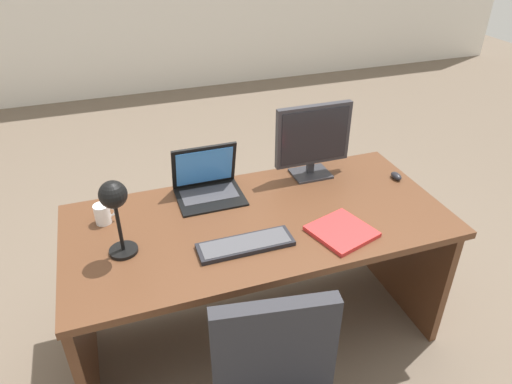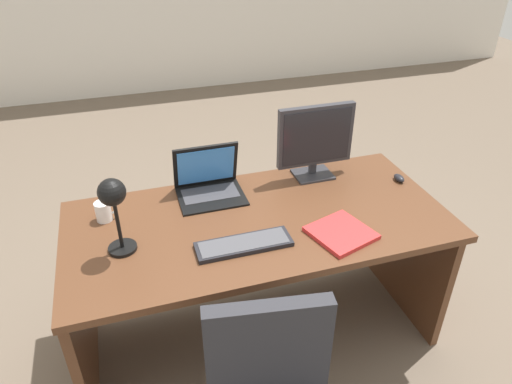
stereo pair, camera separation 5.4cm
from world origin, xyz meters
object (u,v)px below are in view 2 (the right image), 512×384
Objects in this scene: mouse at (399,178)px; book at (341,233)px; desk_lamp at (114,202)px; desk at (255,248)px; monitor at (315,139)px; coffee_mug at (104,211)px; laptop at (208,179)px; keyboard at (244,244)px.

mouse reaches higher than book.
desk is at bearing 11.15° from desk_lamp.
desk_lamp reaches higher than desk.
desk_lamp is at bearing -160.23° from monitor.
coffee_mug is (-0.68, 0.15, 0.26)m from desk.
laptop reaches higher than desk.
book is at bearing -6.65° from keyboard.
desk_lamp is at bearing 167.73° from keyboard.
laptop is 1.00m from mouse.
keyboard is at bearing -84.41° from laptop.
monitor is at bearing 19.77° from desk_lamp.
keyboard is 0.67m from coffee_mug.
coffee_mug is (-0.51, -0.10, -0.03)m from laptop.
keyboard is 0.43m from book.
coffee_mug is (-0.56, 0.38, 0.04)m from keyboard.
monitor is 1.13× the size of desk_lamp.
coffee_mug reaches higher than book.
mouse reaches higher than keyboard.
mouse is at bearing 3.96° from desk.
monitor is 0.59m from laptop.
desk is 0.47m from book.
book is at bearing -42.14° from desk.
desk_lamp reaches higher than mouse.
monitor is 5.32× the size of mouse.
desk_lamp is at bearing -140.30° from laptop.
keyboard is (-0.52, -0.47, -0.21)m from monitor.
book reaches higher than desk.
keyboard reaches higher than desk.
monitor is 1.32× the size of book.
monitor is (0.40, 0.24, 0.43)m from desk.
mouse is at bearing 33.92° from book.
desk_lamp reaches higher than laptop.
desk_lamp is (-0.49, 0.11, 0.25)m from keyboard.
mouse reaches higher than desk.
book is (0.31, -0.28, 0.23)m from desk.
keyboard is 0.56m from desk_lamp.
book is at bearing -23.46° from coffee_mug.
mouse is 0.21× the size of desk_lamp.
laptop is 4.26× the size of mouse.
laptop is at bearing 95.59° from keyboard.
keyboard is at bearing 173.35° from book.
keyboard is 1.35× the size of book.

